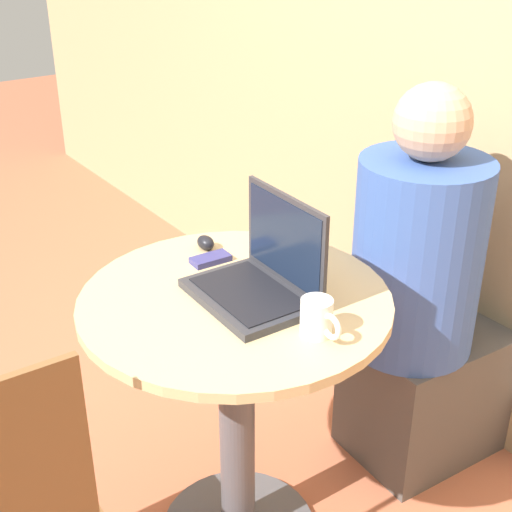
# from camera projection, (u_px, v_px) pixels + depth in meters

# --- Properties ---
(round_table) EXTENTS (0.75, 0.75, 0.77)m
(round_table) POSITION_uv_depth(u_px,v_px,m) (236.00, 375.00, 1.80)
(round_table) COLOR #4C4C51
(round_table) RESTS_ON ground_plane
(laptop) EXTENTS (0.31, 0.23, 0.24)m
(laptop) POSITION_uv_depth(u_px,v_px,m) (261.00, 276.00, 1.67)
(laptop) COLOR #2D2D33
(laptop) RESTS_ON round_table
(cell_phone) EXTENTS (0.06, 0.11, 0.02)m
(cell_phone) POSITION_uv_depth(u_px,v_px,m) (211.00, 259.00, 1.85)
(cell_phone) COLOR navy
(cell_phone) RESTS_ON round_table
(computer_mouse) EXTENTS (0.06, 0.04, 0.04)m
(computer_mouse) POSITION_uv_depth(u_px,v_px,m) (206.00, 243.00, 1.92)
(computer_mouse) COLOR black
(computer_mouse) RESTS_ON round_table
(coffee_cup) EXTENTS (0.11, 0.07, 0.08)m
(coffee_cup) POSITION_uv_depth(u_px,v_px,m) (318.00, 318.00, 1.53)
(coffee_cup) COLOR white
(coffee_cup) RESTS_ON round_table
(person_seated) EXTENTS (0.38, 0.58, 1.21)m
(person_seated) POSITION_uv_depth(u_px,v_px,m) (425.00, 317.00, 2.13)
(person_seated) COLOR #4C4742
(person_seated) RESTS_ON ground_plane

